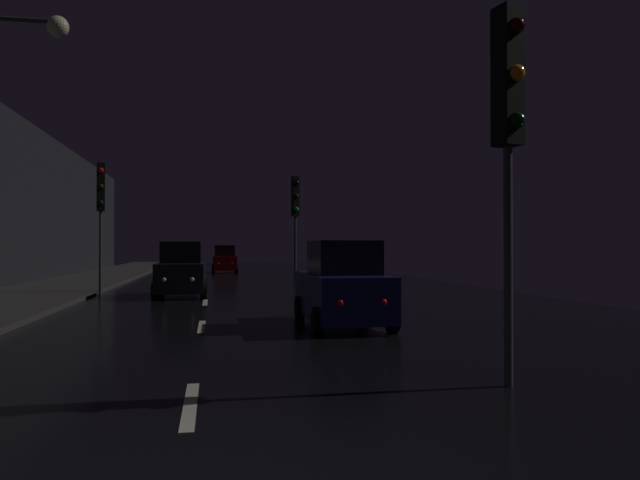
{
  "coord_description": "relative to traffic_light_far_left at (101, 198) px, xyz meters",
  "views": [
    {
      "loc": [
        0.27,
        -4.33,
        1.89
      ],
      "look_at": [
        4.49,
        19.38,
        2.16
      ],
      "focal_mm": 33.69,
      "sensor_mm": 36.0,
      "label": 1
    }
  ],
  "objects": [
    {
      "name": "ground",
      "position": [
        4.1,
        4.12,
        -3.81
      ],
      "size": [
        25.21,
        84.0,
        0.02
      ],
      "primitive_type": "cube",
      "color": "black"
    },
    {
      "name": "sidewalk_left",
      "position": [
        -2.3,
        4.12,
        -3.72
      ],
      "size": [
        4.4,
        84.0,
        0.15
      ],
      "primitive_type": "cube",
      "color": "#33302D",
      "rests_on": "ground"
    },
    {
      "name": "lane_centerline",
      "position": [
        4.1,
        -10.6,
        -3.79
      ],
      "size": [
        0.16,
        15.46,
        0.01
      ],
      "color": "beige",
      "rests_on": "ground"
    },
    {
      "name": "traffic_light_far_left",
      "position": [
        0.0,
        0.0,
        0.0
      ],
      "size": [
        0.37,
        0.48,
        5.19
      ],
      "rotation": [
        0.0,
        0.0,
        -1.38
      ],
      "color": "#38383A",
      "rests_on": "ground"
    },
    {
      "name": "traffic_light_far_right",
      "position": [
        8.21,
        3.53,
        0.04
      ],
      "size": [
        0.37,
        0.48,
        5.24
      ],
      "rotation": [
        0.0,
        0.0,
        -1.34
      ],
      "color": "#38383A",
      "rests_on": "ground"
    },
    {
      "name": "traffic_light_near_right",
      "position": [
        8.31,
        -17.17,
        -0.03
      ],
      "size": [
        0.38,
        0.48,
        5.16
      ],
      "rotation": [
        0.0,
        0.0,
        -1.34
      ],
      "color": "#38383A",
      "rests_on": "ground"
    },
    {
      "name": "streetlamp_overhead",
      "position": [
        0.28,
        -11.61,
        0.67
      ],
      "size": [
        1.7,
        0.44,
        6.66
      ],
      "color": "#2D2D30",
      "rests_on": "ground"
    },
    {
      "name": "car_approaching_headlights",
      "position": [
        3.17,
        -1.26,
        -2.84
      ],
      "size": [
        1.91,
        4.13,
        2.08
      ],
      "rotation": [
        0.0,
        0.0,
        -1.57
      ],
      "color": "black",
      "rests_on": "ground"
    },
    {
      "name": "car_parked_right_near",
      "position": [
        7.41,
        -10.69,
        -2.87
      ],
      "size": [
        1.86,
        4.03,
        2.03
      ],
      "rotation": [
        0.0,
        0.0,
        1.57
      ],
      "color": "#141E51",
      "rests_on": "ground"
    },
    {
      "name": "car_distant_taillights",
      "position": [
        5.17,
        19.18,
        -2.89
      ],
      "size": [
        1.82,
        3.95,
        1.99
      ],
      "rotation": [
        0.0,
        0.0,
        1.57
      ],
      "color": "maroon",
      "rests_on": "ground"
    }
  ]
}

